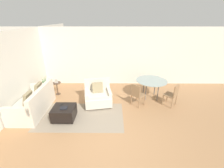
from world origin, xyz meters
TOP-DOWN VIEW (x-y plane):
  - ground_plane at (0.00, 0.00)m, footprint 20.00×20.00m
  - wall_back at (0.00, 3.81)m, footprint 12.00×0.06m
  - wall_left at (-3.29, 1.50)m, footprint 0.06×12.00m
  - area_rug at (-0.99, 0.95)m, footprint 2.87×1.64m
  - couch at (-2.71, 1.24)m, footprint 0.92×1.84m
  - armchair at (-0.47, 1.74)m, footprint 1.10×0.96m
  - ottoman at (-1.51, 0.81)m, footprint 0.71×0.65m
  - book_stack at (-1.48, 0.77)m, footprint 0.25×0.20m
  - tv_remote_primary at (-1.64, 0.96)m, footprint 0.09×0.16m
  - potted_plant at (-2.85, 2.55)m, footprint 0.36×0.36m
  - side_table at (-2.34, 2.57)m, footprint 0.37×0.37m
  - picture_frame at (-2.34, 2.57)m, footprint 0.15×0.07m
  - dining_table at (1.67, 2.32)m, footprint 1.25×1.25m
  - dining_chair_near_left at (1.00, 1.65)m, footprint 0.59×0.59m
  - dining_chair_near_right at (2.34, 1.65)m, footprint 0.59×0.59m

SIDE VIEW (x-z plane):
  - ground_plane at x=0.00m, z-range 0.00..0.00m
  - area_rug at x=-0.99m, z-range 0.00..0.01m
  - potted_plant at x=-2.85m, z-range -0.26..0.70m
  - ottoman at x=-1.51m, z-range 0.02..0.46m
  - couch at x=-2.71m, z-range -0.15..0.79m
  - armchair at x=-0.47m, z-range -0.12..0.85m
  - side_table at x=-2.34m, z-range 0.11..0.66m
  - tv_remote_primary at x=-1.64m, z-range 0.44..0.45m
  - book_stack at x=-1.48m, z-range 0.44..0.48m
  - dining_chair_near_left at x=1.00m, z-range 0.07..0.97m
  - dining_chair_near_right at x=2.34m, z-range 0.07..0.97m
  - picture_frame at x=-2.34m, z-range 0.55..0.72m
  - dining_table at x=1.67m, z-range 0.31..1.09m
  - wall_back at x=0.00m, z-range 0.00..2.75m
  - wall_left at x=-3.29m, z-range 0.00..2.75m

